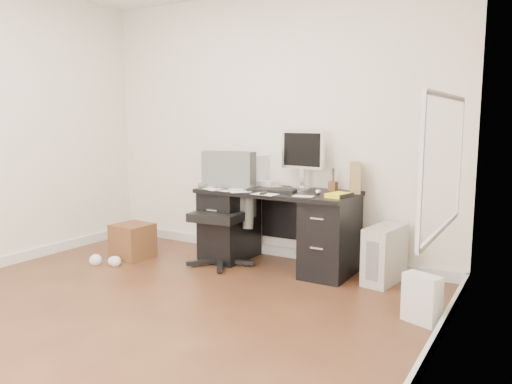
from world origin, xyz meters
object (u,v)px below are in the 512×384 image
Objects in this scene: desk at (277,226)px; office_chair at (220,209)px; lcd_monitor at (303,159)px; pc_tower at (385,254)px; wicker_basket at (133,241)px; keyboard at (272,190)px.

office_chair is at bearing -155.11° from desk.
lcd_monitor reaches higher than desk.
pc_tower is 1.42× the size of wicker_basket.
office_chair is at bearing -141.38° from lcd_monitor.
wicker_basket is (-1.43, -0.49, -0.22)m from desk.
keyboard is 1.59m from wicker_basket.
office_chair is 3.14× the size of wicker_basket.
wicker_basket is at bearing -175.40° from keyboard.
lcd_monitor is 1.29× the size of keyboard.
keyboard is 0.90× the size of pc_tower.
lcd_monitor is at bearing 52.00° from keyboard.
lcd_monitor is 1.16× the size of pc_tower.
desk is 3.00× the size of pc_tower.
pc_tower reaches higher than wicker_basket.
desk is 1.05m from pc_tower.
desk is 2.59× the size of lcd_monitor.
keyboard is (0.01, -0.13, 0.36)m from desk.
office_chair is (-0.68, -0.42, -0.49)m from lcd_monitor.
keyboard is at bearing -162.45° from pc_tower.
pc_tower is at bearing 2.66° from desk.
lcd_monitor is at bearing 46.56° from desk.
lcd_monitor is 1.64× the size of wicker_basket.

